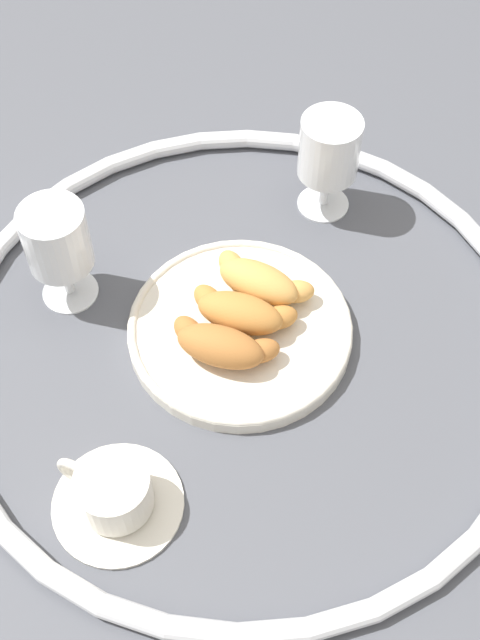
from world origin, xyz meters
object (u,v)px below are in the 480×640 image
at_px(croissant_small, 241,312).
at_px(juice_glass_left, 329,151).
at_px(croissant_large, 221,345).
at_px(croissant_extra, 260,281).
at_px(coffee_cup_near, 114,494).
at_px(pastry_plate, 240,329).
at_px(juice_glass_right, 57,242).

xyz_separation_m(croissant_small, juice_glass_left, (0.02, 0.23, 0.05)).
relative_size(croissant_large, croissant_extra, 1.00).
bearing_deg(juice_glass_left, croissant_extra, -94.70).
xyz_separation_m(croissant_small, coffee_cup_near, (-0.03, -0.25, -0.02)).
xyz_separation_m(pastry_plate, croissant_large, (-0.00, -0.05, 0.03)).
xyz_separation_m(croissant_large, juice_glass_right, (-0.21, 0.02, 0.05)).
xyz_separation_m(coffee_cup_near, juice_glass_left, (0.05, 0.48, 0.07)).
distance_m(croissant_small, juice_glass_right, 0.22).
distance_m(croissant_extra, coffee_cup_near, 0.30).
distance_m(coffee_cup_near, juice_glass_left, 0.49).
bearing_deg(pastry_plate, croissant_extra, 87.90).
relative_size(croissant_extra, coffee_cup_near, 1.01).
xyz_separation_m(croissant_large, croissant_small, (0.00, 0.05, 0.00)).
relative_size(croissant_extra, juice_glass_right, 0.98).
bearing_deg(croissant_large, juice_glass_left, 86.16).
height_order(croissant_extra, coffee_cup_near, croissant_extra).
bearing_deg(pastry_plate, croissant_large, -92.43).
bearing_deg(juice_glass_right, croissant_extra, 19.86).
distance_m(juice_glass_left, juice_glass_right, 0.35).
relative_size(croissant_small, juice_glass_left, 0.97).
height_order(croissant_small, croissant_extra, same).
bearing_deg(juice_glass_right, juice_glass_left, 48.42).
relative_size(pastry_plate, croissant_extra, 1.92).
distance_m(pastry_plate, croissant_large, 0.06).
xyz_separation_m(croissant_large, juice_glass_left, (0.02, 0.28, 0.05)).
bearing_deg(juice_glass_left, coffee_cup_near, -95.73).
bearing_deg(croissant_small, pastry_plate, -84.32).
distance_m(croissant_large, coffee_cup_near, 0.20).
bearing_deg(pastry_plate, juice_glass_left, 85.88).
height_order(croissant_extra, juice_glass_left, juice_glass_left).
bearing_deg(croissant_extra, juice_glass_left, 85.30).
bearing_deg(croissant_small, juice_glass_right, -172.50).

